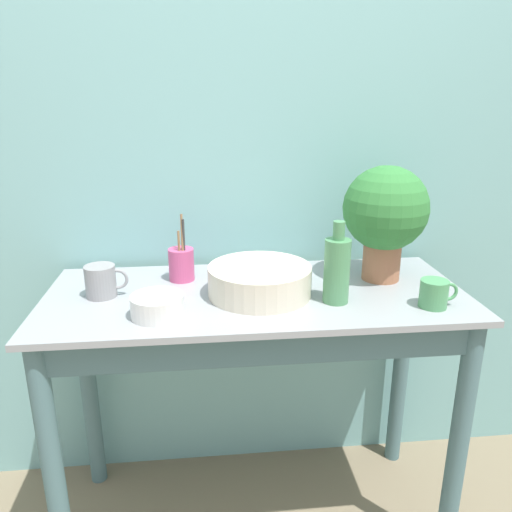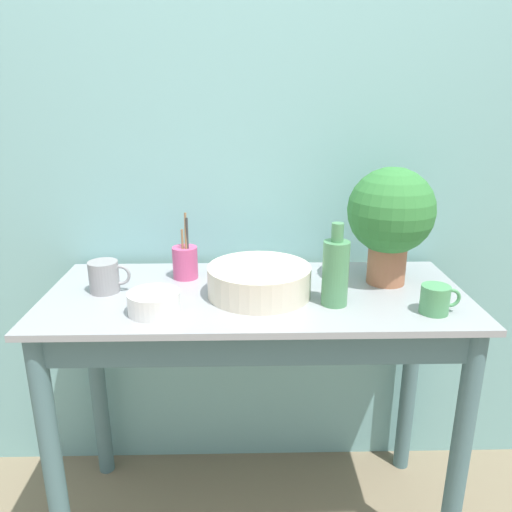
{
  "view_description": "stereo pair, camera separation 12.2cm",
  "coord_description": "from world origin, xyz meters",
  "px_view_note": "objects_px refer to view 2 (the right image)",
  "views": [
    {
      "loc": [
        -0.15,
        -1.17,
        1.48
      ],
      "look_at": [
        0.0,
        0.29,
        1.0
      ],
      "focal_mm": 35.0,
      "sensor_mm": 36.0,
      "label": 1
    },
    {
      "loc": [
        -0.03,
        -1.18,
        1.48
      ],
      "look_at": [
        0.0,
        0.29,
        1.0
      ],
      "focal_mm": 35.0,
      "sensor_mm": 36.0,
      "label": 2
    }
  ],
  "objects_px": {
    "bowl_small_enamel_white": "(154,302)",
    "utensil_cup": "(185,262)",
    "bottle_tall": "(335,271)",
    "potted_plant": "(391,215)",
    "mug_green": "(436,299)",
    "mug_grey": "(105,277)",
    "bowl_wash_large": "(259,281)"
  },
  "relations": [
    {
      "from": "bowl_small_enamel_white",
      "to": "utensil_cup",
      "type": "height_order",
      "value": "utensil_cup"
    },
    {
      "from": "bottle_tall",
      "to": "utensil_cup",
      "type": "distance_m",
      "value": 0.53
    },
    {
      "from": "potted_plant",
      "to": "utensil_cup",
      "type": "relative_size",
      "value": 1.68
    },
    {
      "from": "mug_green",
      "to": "mug_grey",
      "type": "bearing_deg",
      "value": 169.38
    },
    {
      "from": "mug_grey",
      "to": "utensil_cup",
      "type": "height_order",
      "value": "utensil_cup"
    },
    {
      "from": "bowl_wash_large",
      "to": "bottle_tall",
      "type": "relative_size",
      "value": 1.29
    },
    {
      "from": "bottle_tall",
      "to": "mug_grey",
      "type": "distance_m",
      "value": 0.72
    },
    {
      "from": "utensil_cup",
      "to": "bottle_tall",
      "type": "bearing_deg",
      "value": -26.77
    },
    {
      "from": "potted_plant",
      "to": "mug_grey",
      "type": "relative_size",
      "value": 2.92
    },
    {
      "from": "potted_plant",
      "to": "bowl_small_enamel_white",
      "type": "relative_size",
      "value": 2.56
    },
    {
      "from": "potted_plant",
      "to": "bowl_small_enamel_white",
      "type": "distance_m",
      "value": 0.79
    },
    {
      "from": "mug_grey",
      "to": "utensil_cup",
      "type": "xyz_separation_m",
      "value": [
        0.24,
        0.12,
        0.01
      ]
    },
    {
      "from": "mug_grey",
      "to": "utensil_cup",
      "type": "relative_size",
      "value": 0.58
    },
    {
      "from": "bowl_small_enamel_white",
      "to": "utensil_cup",
      "type": "distance_m",
      "value": 0.29
    },
    {
      "from": "bottle_tall",
      "to": "utensil_cup",
      "type": "xyz_separation_m",
      "value": [
        -0.47,
        0.24,
        -0.05
      ]
    },
    {
      "from": "utensil_cup",
      "to": "mug_grey",
      "type": "bearing_deg",
      "value": -153.49
    },
    {
      "from": "potted_plant",
      "to": "bowl_wash_large",
      "type": "xyz_separation_m",
      "value": [
        -0.42,
        -0.1,
        -0.18
      ]
    },
    {
      "from": "bowl_small_enamel_white",
      "to": "mug_green",
      "type": "bearing_deg",
      "value": -1.4
    },
    {
      "from": "bottle_tall",
      "to": "bowl_small_enamel_white",
      "type": "xyz_separation_m",
      "value": [
        -0.53,
        -0.05,
        -0.07
      ]
    },
    {
      "from": "utensil_cup",
      "to": "bowl_wash_large",
      "type": "bearing_deg",
      "value": -32.39
    },
    {
      "from": "potted_plant",
      "to": "bowl_wash_large",
      "type": "height_order",
      "value": "potted_plant"
    },
    {
      "from": "mug_grey",
      "to": "bowl_small_enamel_white",
      "type": "relative_size",
      "value": 0.88
    },
    {
      "from": "potted_plant",
      "to": "mug_green",
      "type": "height_order",
      "value": "potted_plant"
    },
    {
      "from": "bottle_tall",
      "to": "mug_green",
      "type": "xyz_separation_m",
      "value": [
        0.28,
        -0.07,
        -0.06
      ]
    },
    {
      "from": "mug_green",
      "to": "bowl_small_enamel_white",
      "type": "distance_m",
      "value": 0.8
    },
    {
      "from": "potted_plant",
      "to": "bowl_small_enamel_white",
      "type": "bearing_deg",
      "value": -162.84
    },
    {
      "from": "mug_grey",
      "to": "mug_green",
      "type": "relative_size",
      "value": 1.14
    },
    {
      "from": "bowl_wash_large",
      "to": "bowl_small_enamel_white",
      "type": "bearing_deg",
      "value": -157.06
    },
    {
      "from": "bowl_wash_large",
      "to": "mug_green",
      "type": "xyz_separation_m",
      "value": [
        0.5,
        -0.15,
        -0.0
      ]
    },
    {
      "from": "bowl_wash_large",
      "to": "bottle_tall",
      "type": "bearing_deg",
      "value": -19.8
    },
    {
      "from": "mug_green",
      "to": "bowl_wash_large",
      "type": "bearing_deg",
      "value": 163.43
    },
    {
      "from": "potted_plant",
      "to": "mug_green",
      "type": "distance_m",
      "value": 0.32
    }
  ]
}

